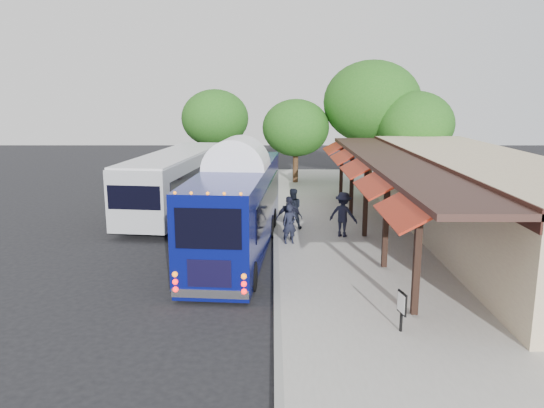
% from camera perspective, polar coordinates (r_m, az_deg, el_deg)
% --- Properties ---
extents(ground, '(90.00, 90.00, 0.00)m').
position_cam_1_polar(ground, '(18.60, 0.33, -7.40)').
color(ground, black).
rests_on(ground, ground).
extents(sidewalk, '(10.00, 40.00, 0.15)m').
position_cam_1_polar(sidewalk, '(22.96, 12.89, -3.73)').
color(sidewalk, '#9E9B93').
rests_on(sidewalk, ground).
extents(curb, '(0.20, 40.00, 0.16)m').
position_cam_1_polar(curb, '(22.39, 0.42, -3.82)').
color(curb, gray).
rests_on(curb, ground).
extents(station_shelter, '(8.15, 20.00, 3.60)m').
position_cam_1_polar(station_shelter, '(23.55, 21.15, 0.58)').
color(station_shelter, tan).
rests_on(station_shelter, ground).
extents(coach_bus, '(3.29, 11.29, 3.57)m').
position_cam_1_polar(coach_bus, '(20.58, -3.73, 0.02)').
color(coach_bus, '#080E5E').
rests_on(coach_bus, ground).
extents(city_bus, '(3.97, 11.81, 3.11)m').
position_cam_1_polar(city_bus, '(27.86, -10.22, 2.60)').
color(city_bus, '#999DA2').
rests_on(city_bus, ground).
extents(ped_a, '(0.65, 0.50, 1.60)m').
position_cam_1_polar(ped_a, '(21.34, 1.91, -2.19)').
color(ped_a, black).
rests_on(ped_a, sidewalk).
extents(ped_b, '(0.95, 0.77, 1.83)m').
position_cam_1_polar(ped_b, '(23.62, 2.20, -0.51)').
color(ped_b, black).
rests_on(ped_b, sidewalk).
extents(ped_c, '(1.11, 0.51, 1.84)m').
position_cam_1_polar(ped_c, '(21.80, 1.87, -1.55)').
color(ped_c, black).
rests_on(ped_c, sidewalk).
extents(ped_d, '(1.42, 1.20, 1.90)m').
position_cam_1_polar(ped_d, '(22.55, 7.66, -1.12)').
color(ped_d, black).
rests_on(ped_d, sidewalk).
extents(sign_board, '(0.14, 0.48, 1.07)m').
position_cam_1_polar(sign_board, '(14.08, 13.79, -10.49)').
color(sign_board, black).
rests_on(sign_board, sidewalk).
extents(tree_left, '(4.47, 4.47, 5.72)m').
position_cam_1_polar(tree_left, '(35.72, 2.58, 8.18)').
color(tree_left, '#382314').
rests_on(tree_left, ground).
extents(tree_mid, '(6.44, 6.44, 8.24)m').
position_cam_1_polar(tree_mid, '(36.31, 10.70, 10.71)').
color(tree_mid, '#382314').
rests_on(tree_mid, ground).
extents(tree_right, '(4.88, 4.88, 6.25)m').
position_cam_1_polar(tree_right, '(34.75, 15.10, 8.26)').
color(tree_right, '#382314').
rests_on(tree_right, ground).
extents(tree_far, '(4.98, 4.98, 6.38)m').
position_cam_1_polar(tree_far, '(40.05, -6.15, 9.16)').
color(tree_far, '#382314').
rests_on(tree_far, ground).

